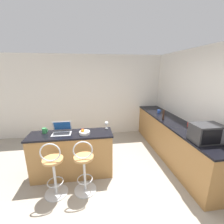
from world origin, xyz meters
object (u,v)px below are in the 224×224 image
at_px(mug_green, 45,131).
at_px(microwave, 207,133).
at_px(bar_stool_far, 84,168).
at_px(mug_blue, 159,111).
at_px(mug_red, 189,125).
at_px(pepper_mill, 163,115).
at_px(wine_glass_short, 106,123).
at_px(fruit_bowl, 84,132).
at_px(bar_stool_near, 54,170).
at_px(laptop, 62,130).

bearing_deg(mug_green, microwave, -15.12).
height_order(bar_stool_far, mug_green, same).
height_order(microwave, mug_green, microwave).
distance_m(microwave, mug_blue, 1.84).
xyz_separation_m(microwave, mug_red, (0.18, 0.70, -0.11)).
xyz_separation_m(pepper_mill, wine_glass_short, (-1.49, -0.42, -0.01)).
height_order(bar_stool_far, pepper_mill, pepper_mill).
relative_size(mug_green, mug_blue, 1.04).
relative_size(pepper_mill, mug_blue, 2.59).
xyz_separation_m(bar_stool_far, pepper_mill, (1.95, 1.10, 0.56)).
relative_size(microwave, wine_glass_short, 3.16).
xyz_separation_m(fruit_bowl, mug_red, (2.27, 0.08, 0.01)).
bearing_deg(pepper_mill, wine_glass_short, -164.10).
relative_size(pepper_mill, mug_red, 2.51).
distance_m(bar_stool_near, microwave, 2.68).
height_order(laptop, wine_glass_short, laptop).
height_order(laptop, mug_green, laptop).
xyz_separation_m(mug_green, mug_red, (3.04, -0.07, -0.01)).
xyz_separation_m(fruit_bowl, wine_glass_short, (0.46, 0.23, 0.07)).
height_order(bar_stool_near, laptop, laptop).
bearing_deg(pepper_mill, laptop, -167.28).
bearing_deg(pepper_mill, mug_green, -169.62).
distance_m(pepper_mill, fruit_bowl, 2.05).
height_order(bar_stool_far, laptop, laptop).
bearing_deg(laptop, fruit_bowl, -15.42).
distance_m(pepper_mill, wine_glass_short, 1.54).
height_order(mug_green, mug_blue, mug_green).
distance_m(bar_stool_far, fruit_bowl, 0.65).
height_order(bar_stool_far, microwave, microwave).
xyz_separation_m(bar_stool_near, fruit_bowl, (0.51, 0.44, 0.48)).
height_order(laptop, mug_blue, laptop).
height_order(fruit_bowl, mug_red, fruit_bowl).
distance_m(laptop, mug_green, 0.34).
relative_size(laptop, mug_red, 3.53).
bearing_deg(fruit_bowl, bar_stool_near, -139.49).
distance_m(laptop, microwave, 2.63).
xyz_separation_m(bar_stool_near, pepper_mill, (2.46, 1.10, 0.56)).
distance_m(laptop, wine_glass_short, 0.90).
relative_size(microwave, mug_red, 4.85).
distance_m(pepper_mill, mug_red, 0.66).
bearing_deg(laptop, microwave, -16.20).
relative_size(laptop, fruit_bowl, 1.74).
relative_size(pepper_mill, fruit_bowl, 1.24).
relative_size(laptop, pepper_mill, 1.41).
bearing_deg(fruit_bowl, mug_red, 2.13).
distance_m(mug_green, mug_red, 3.05).
bearing_deg(mug_blue, pepper_mill, -104.57).
xyz_separation_m(bar_stool_far, mug_red, (2.28, 0.52, 0.48)).
xyz_separation_m(bar_stool_near, bar_stool_far, (0.51, 0.00, 0.00)).
xyz_separation_m(pepper_mill, mug_red, (0.33, -0.57, -0.08)).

